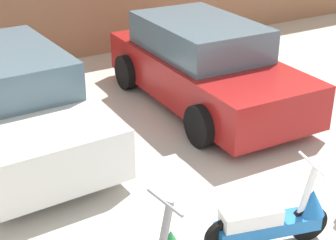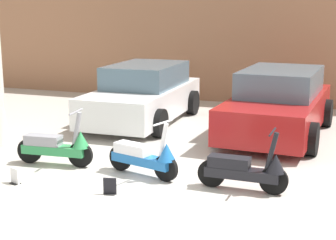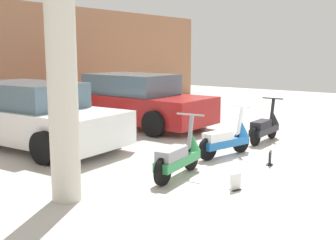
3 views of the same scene
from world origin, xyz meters
TOP-DOWN VIEW (x-y plane):
  - ground_plane at (0.00, 0.00)m, footprint 28.00×28.00m
  - wall_back at (0.00, 8.17)m, footprint 19.60×0.12m
  - scooter_front_left at (-1.90, 0.99)m, footprint 1.46×0.52m
  - scooter_front_right at (-0.19, 0.98)m, footprint 1.39×0.64m
  - scooter_front_center at (1.54, 0.88)m, footprint 1.42×0.51m
  - car_rear_left at (-1.87, 4.83)m, footprint 2.10×4.20m
  - car_rear_center at (1.44, 4.66)m, footprint 2.19×4.32m
  - placard_near_left_scooter at (-2.01, -0.10)m, footprint 0.20×0.17m
  - placard_near_right_scooter at (-0.36, 0.01)m, footprint 0.20×0.16m
  - support_column_side at (-3.78, 1.68)m, footprint 0.41×0.41m

SIDE VIEW (x-z plane):
  - ground_plane at x=0.00m, z-range 0.00..0.00m
  - placard_near_left_scooter at x=-2.01m, z-range -0.02..0.24m
  - placard_near_right_scooter at x=-0.36m, z-range -0.02..0.24m
  - scooter_front_center at x=1.54m, z-range -0.14..0.85m
  - scooter_front_right at x=-0.19m, z-range -0.14..0.85m
  - scooter_front_left at x=-1.90m, z-range -0.15..0.87m
  - car_rear_left at x=-1.87m, z-range -0.03..1.38m
  - car_rear_center at x=1.44m, z-range -0.03..1.41m
  - wall_back at x=0.00m, z-range 0.00..3.55m
  - support_column_side at x=-3.78m, z-range 0.00..3.55m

